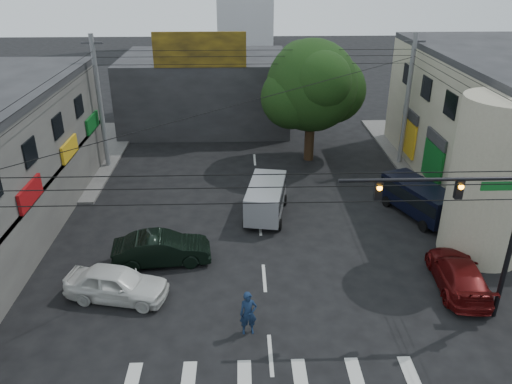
{
  "coord_description": "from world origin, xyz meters",
  "views": [
    {
      "loc": [
        -1.02,
        -17.37,
        13.66
      ],
      "look_at": [
        -0.32,
        4.0,
        3.52
      ],
      "focal_mm": 35.0,
      "sensor_mm": 36.0,
      "label": 1
    }
  ],
  "objects_px": {
    "dark_sedan": "(162,249)",
    "white_compact": "(117,283)",
    "maroon_sedan": "(458,274)",
    "utility_pole_far_right": "(407,101)",
    "utility_pole_far_left": "(100,104)",
    "navy_van": "(419,200)",
    "traffic_gantry": "(476,214)",
    "street_tree": "(312,86)",
    "silver_minivan": "(266,200)",
    "traffic_officer": "(248,313)"
  },
  "relations": [
    {
      "from": "dark_sedan",
      "to": "white_compact",
      "type": "xyz_separation_m",
      "value": [
        -1.57,
        -2.76,
        -0.01
      ]
    },
    {
      "from": "white_compact",
      "to": "maroon_sedan",
      "type": "distance_m",
      "value": 15.21
    },
    {
      "from": "utility_pole_far_right",
      "to": "white_compact",
      "type": "relative_size",
      "value": 1.93
    },
    {
      "from": "utility_pole_far_left",
      "to": "utility_pole_far_right",
      "type": "bearing_deg",
      "value": 0.0
    },
    {
      "from": "utility_pole_far_left",
      "to": "utility_pole_far_right",
      "type": "xyz_separation_m",
      "value": [
        21.0,
        0.0,
        0.0
      ]
    },
    {
      "from": "maroon_sedan",
      "to": "navy_van",
      "type": "bearing_deg",
      "value": -88.17
    },
    {
      "from": "traffic_gantry",
      "to": "utility_pole_far_right",
      "type": "xyz_separation_m",
      "value": [
        2.68,
        17.0,
        -0.23
      ]
    },
    {
      "from": "street_tree",
      "to": "utility_pole_far_left",
      "type": "bearing_deg",
      "value": -176.05
    },
    {
      "from": "dark_sedan",
      "to": "silver_minivan",
      "type": "distance_m",
      "value": 7.14
    },
    {
      "from": "traffic_gantry",
      "to": "utility_pole_far_right",
      "type": "height_order",
      "value": "utility_pole_far_right"
    },
    {
      "from": "utility_pole_far_right",
      "to": "traffic_officer",
      "type": "bearing_deg",
      "value": -122.58
    },
    {
      "from": "dark_sedan",
      "to": "traffic_officer",
      "type": "distance_m",
      "value": 6.62
    },
    {
      "from": "traffic_officer",
      "to": "traffic_gantry",
      "type": "bearing_deg",
      "value": -2.25
    },
    {
      "from": "utility_pole_far_right",
      "to": "navy_van",
      "type": "xyz_separation_m",
      "value": [
        -1.34,
        -8.02,
        -3.63
      ]
    },
    {
      "from": "white_compact",
      "to": "navy_van",
      "type": "distance_m",
      "value": 17.27
    },
    {
      "from": "utility_pole_far_right",
      "to": "maroon_sedan",
      "type": "distance_m",
      "value": 15.57
    },
    {
      "from": "silver_minivan",
      "to": "traffic_officer",
      "type": "distance_m",
      "value": 10.03
    },
    {
      "from": "navy_van",
      "to": "traffic_gantry",
      "type": "bearing_deg",
      "value": 149.92
    },
    {
      "from": "white_compact",
      "to": "utility_pole_far_right",
      "type": "bearing_deg",
      "value": -36.17
    },
    {
      "from": "maroon_sedan",
      "to": "traffic_officer",
      "type": "height_order",
      "value": "traffic_officer"
    },
    {
      "from": "utility_pole_far_left",
      "to": "dark_sedan",
      "type": "bearing_deg",
      "value": -66.0
    },
    {
      "from": "dark_sedan",
      "to": "white_compact",
      "type": "height_order",
      "value": "dark_sedan"
    },
    {
      "from": "utility_pole_far_left",
      "to": "white_compact",
      "type": "bearing_deg",
      "value": -75.33
    },
    {
      "from": "street_tree",
      "to": "navy_van",
      "type": "distance_m",
      "value": 11.33
    },
    {
      "from": "dark_sedan",
      "to": "traffic_officer",
      "type": "height_order",
      "value": "traffic_officer"
    },
    {
      "from": "traffic_officer",
      "to": "street_tree",
      "type": "bearing_deg",
      "value": 68.69
    },
    {
      "from": "traffic_officer",
      "to": "silver_minivan",
      "type": "bearing_deg",
      "value": 76.25
    },
    {
      "from": "utility_pole_far_left",
      "to": "utility_pole_far_right",
      "type": "distance_m",
      "value": 21.0
    },
    {
      "from": "street_tree",
      "to": "white_compact",
      "type": "distance_m",
      "value": 19.94
    },
    {
      "from": "maroon_sedan",
      "to": "navy_van",
      "type": "distance_m",
      "value": 6.97
    },
    {
      "from": "traffic_gantry",
      "to": "utility_pole_far_left",
      "type": "height_order",
      "value": "utility_pole_far_left"
    },
    {
      "from": "traffic_gantry",
      "to": "utility_pole_far_right",
      "type": "bearing_deg",
      "value": 81.06
    },
    {
      "from": "traffic_officer",
      "to": "white_compact",
      "type": "bearing_deg",
      "value": 150.04
    },
    {
      "from": "street_tree",
      "to": "navy_van",
      "type": "bearing_deg",
      "value": -60.2
    },
    {
      "from": "traffic_gantry",
      "to": "navy_van",
      "type": "distance_m",
      "value": 9.87
    },
    {
      "from": "silver_minivan",
      "to": "navy_van",
      "type": "height_order",
      "value": "silver_minivan"
    },
    {
      "from": "silver_minivan",
      "to": "traffic_officer",
      "type": "bearing_deg",
      "value": -176.8
    },
    {
      "from": "white_compact",
      "to": "navy_van",
      "type": "relative_size",
      "value": 0.92
    },
    {
      "from": "maroon_sedan",
      "to": "utility_pole_far_left",
      "type": "bearing_deg",
      "value": -32.37
    },
    {
      "from": "utility_pole_far_right",
      "to": "maroon_sedan",
      "type": "height_order",
      "value": "utility_pole_far_right"
    },
    {
      "from": "utility_pole_far_left",
      "to": "traffic_officer",
      "type": "height_order",
      "value": "utility_pole_far_left"
    },
    {
      "from": "street_tree",
      "to": "navy_van",
      "type": "relative_size",
      "value": 1.68
    },
    {
      "from": "utility_pole_far_left",
      "to": "maroon_sedan",
      "type": "distance_m",
      "value": 24.66
    },
    {
      "from": "traffic_officer",
      "to": "utility_pole_far_left",
      "type": "bearing_deg",
      "value": 111.81
    },
    {
      "from": "street_tree",
      "to": "silver_minivan",
      "type": "xyz_separation_m",
      "value": [
        -3.61,
        -8.75,
        -4.5
      ]
    },
    {
      "from": "navy_van",
      "to": "silver_minivan",
      "type": "bearing_deg",
      "value": 66.66
    },
    {
      "from": "street_tree",
      "to": "utility_pole_far_left",
      "type": "distance_m",
      "value": 14.56
    },
    {
      "from": "utility_pole_far_left",
      "to": "maroon_sedan",
      "type": "height_order",
      "value": "utility_pole_far_left"
    },
    {
      "from": "street_tree",
      "to": "traffic_officer",
      "type": "distance_m",
      "value": 19.84
    },
    {
      "from": "white_compact",
      "to": "maroon_sedan",
      "type": "height_order",
      "value": "white_compact"
    }
  ]
}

